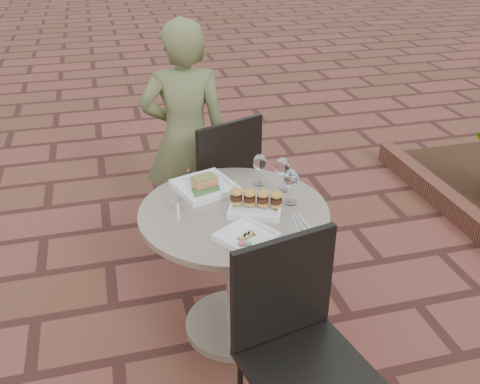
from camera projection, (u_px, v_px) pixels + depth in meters
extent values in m
plane|color=brown|center=(277.00, 330.00, 2.84)|extent=(60.00, 60.00, 0.00)
cylinder|color=gray|center=(235.00, 324.00, 2.86)|extent=(0.52, 0.52, 0.04)
cylinder|color=gray|center=(234.00, 274.00, 2.70)|extent=(0.08, 0.08, 0.70)
cylinder|color=tan|center=(234.00, 212.00, 2.52)|extent=(0.90, 0.90, 0.03)
cube|color=black|center=(212.00, 185.00, 3.33)|extent=(0.57, 0.57, 0.03)
cube|color=black|center=(230.00, 160.00, 3.07)|extent=(0.42, 0.19, 0.46)
cylinder|color=black|center=(220.00, 197.00, 3.68)|extent=(0.02, 0.02, 0.44)
cylinder|color=black|center=(172.00, 214.00, 3.48)|extent=(0.02, 0.02, 0.44)
cylinder|color=black|center=(254.00, 220.00, 3.41)|extent=(0.02, 0.02, 0.44)
cylinder|color=black|center=(204.00, 240.00, 3.21)|extent=(0.02, 0.02, 0.44)
cube|color=black|center=(308.00, 370.00, 2.02)|extent=(0.52, 0.52, 0.03)
cube|color=black|center=(283.00, 288.00, 2.05)|extent=(0.44, 0.12, 0.46)
cylinder|color=black|center=(317.00, 363.00, 2.35)|extent=(0.02, 0.02, 0.44)
imported|color=#596135|center=(185.00, 139.00, 3.27)|extent=(0.57, 0.41, 1.45)
cube|color=white|center=(205.00, 188.00, 2.69)|extent=(0.34, 0.34, 0.01)
cube|color=#D77A4C|center=(204.00, 181.00, 2.67)|extent=(0.14, 0.11, 0.04)
cube|color=olive|center=(204.00, 177.00, 2.66)|extent=(0.13, 0.10, 0.01)
cube|color=white|center=(256.00, 207.00, 2.52)|extent=(0.32, 0.32, 0.01)
cube|color=white|center=(247.00, 238.00, 2.29)|extent=(0.30, 0.30, 0.01)
ellipsoid|color=#C95265|center=(242.00, 243.00, 2.24)|extent=(0.04, 0.03, 0.02)
cylinder|color=white|center=(290.00, 202.00, 2.57)|extent=(0.06, 0.06, 0.00)
cylinder|color=white|center=(291.00, 195.00, 2.55)|extent=(0.01, 0.01, 0.08)
ellipsoid|color=white|center=(291.00, 179.00, 2.51)|extent=(0.08, 0.08, 0.09)
cylinder|color=white|center=(291.00, 180.00, 2.51)|extent=(0.06, 0.06, 0.04)
cylinder|color=white|center=(259.00, 183.00, 2.75)|extent=(0.06, 0.06, 0.00)
cylinder|color=white|center=(260.00, 177.00, 2.73)|extent=(0.01, 0.01, 0.07)
ellipsoid|color=white|center=(260.00, 162.00, 2.69)|extent=(0.07, 0.07, 0.09)
cylinder|color=white|center=(281.00, 190.00, 2.69)|extent=(0.06, 0.06, 0.00)
cylinder|color=white|center=(282.00, 182.00, 2.67)|extent=(0.01, 0.01, 0.08)
ellipsoid|color=white|center=(282.00, 167.00, 2.62)|extent=(0.08, 0.08, 0.09)
cylinder|color=silver|center=(176.00, 205.00, 2.51)|extent=(0.07, 0.07, 0.05)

